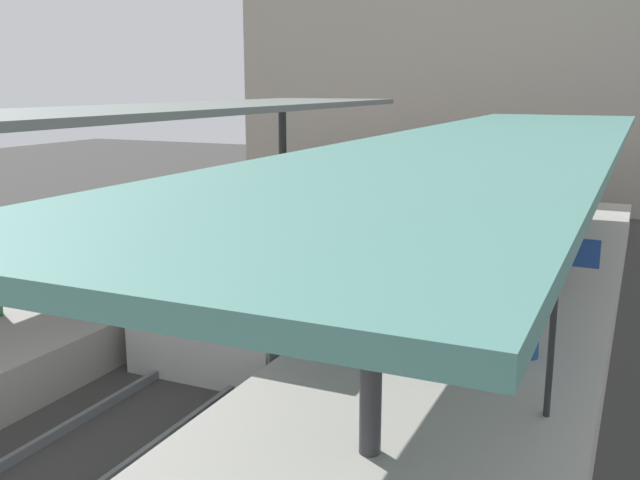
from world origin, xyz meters
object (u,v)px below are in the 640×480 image
at_px(commuter_train, 351,221).
at_px(passenger_mid_platform, 532,299).
at_px(platform_bench, 531,259).
at_px(platform_sign, 556,287).

bearing_deg(commuter_train, passenger_mid_platform, -46.55).
distance_m(platform_bench, platform_sign, 6.33).
distance_m(platform_sign, passenger_mid_platform, 2.05).
height_order(commuter_train, platform_sign, commuter_train).
bearing_deg(passenger_mid_platform, platform_bench, 98.11).
bearing_deg(platform_bench, platform_sign, -79.85).
xyz_separation_m(platform_bench, passenger_mid_platform, (0.61, -4.27, 0.43)).
distance_m(commuter_train, passenger_mid_platform, 7.20).
distance_m(platform_bench, passenger_mid_platform, 4.34).
height_order(platform_bench, passenger_mid_platform, passenger_mid_platform).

